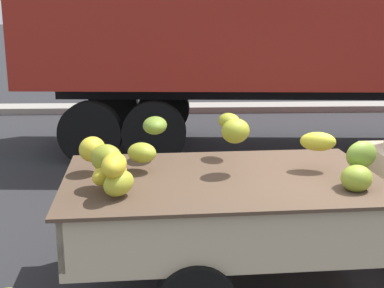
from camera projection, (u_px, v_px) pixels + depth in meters
ground at (347, 273)px, 5.30m from camera, size 220.00×220.00×0.00m
curb_strip at (237, 108)px, 13.99m from camera, size 80.00×0.80×0.16m
semi_trailer at (353, 11)px, 9.57m from camera, size 12.13×3.27×3.95m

